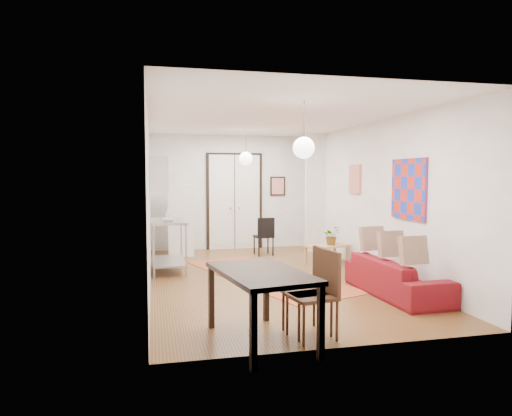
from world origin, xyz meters
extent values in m
plane|color=brown|center=(0.00, 0.00, 0.00)|extent=(7.00, 7.00, 0.00)
cube|color=white|center=(0.00, 0.00, 2.90)|extent=(4.20, 7.00, 0.02)
cube|color=white|center=(0.00, 3.50, 1.45)|extent=(4.20, 0.02, 2.90)
cube|color=white|center=(0.00, -3.50, 1.45)|extent=(4.20, 0.02, 2.90)
cube|color=white|center=(-2.10, 0.00, 1.45)|extent=(0.02, 7.00, 2.90)
cube|color=white|center=(2.10, 0.00, 1.45)|extent=(0.02, 7.00, 2.90)
cube|color=white|center=(0.00, 3.46, 1.20)|extent=(1.44, 0.06, 2.50)
cube|color=white|center=(1.85, 2.55, 1.45)|extent=(0.50, 0.10, 2.90)
cube|color=silver|center=(-1.92, 1.50, 1.90)|extent=(0.35, 1.00, 0.70)
cube|color=red|center=(2.08, -1.25, 1.65)|extent=(0.05, 1.00, 1.00)
cube|color=beige|center=(2.08, 0.80, 1.80)|extent=(0.05, 0.50, 0.60)
cube|color=red|center=(1.15, 3.47, 1.60)|extent=(0.40, 0.03, 0.50)
cube|color=brown|center=(-2.07, 2.00, 1.95)|extent=(0.03, 0.44, 0.54)
sphere|color=silver|center=(0.00, 2.00, 2.25)|extent=(0.30, 0.30, 0.30)
cylinder|color=black|center=(0.00, 2.00, 2.65)|extent=(0.01, 0.01, 0.50)
sphere|color=silver|center=(0.00, -2.00, 2.25)|extent=(0.30, 0.30, 0.30)
cylinder|color=black|center=(0.00, -2.00, 2.65)|extent=(0.01, 0.01, 0.50)
cube|color=#C56231|center=(0.01, 0.14, 0.00)|extent=(2.68, 4.20, 0.01)
imported|color=maroon|center=(1.65, -1.65, 0.29)|extent=(0.85, 2.02, 0.58)
cube|color=tan|center=(1.55, 1.00, 0.38)|extent=(1.03, 0.78, 0.04)
cube|color=tan|center=(1.15, 0.80, 0.18)|extent=(0.06, 0.06, 0.36)
cube|color=tan|center=(1.96, 0.80, 0.18)|extent=(0.06, 0.06, 0.36)
cube|color=tan|center=(1.15, 1.21, 0.18)|extent=(0.06, 0.06, 0.36)
cube|color=tan|center=(1.96, 1.21, 0.18)|extent=(0.06, 0.06, 0.36)
imported|color=#33642D|center=(1.65, 1.00, 0.60)|extent=(0.41, 0.44, 0.39)
cube|color=#AAAEAF|center=(-1.75, 1.00, 0.99)|extent=(0.67, 1.32, 0.04)
cube|color=#AAAEAF|center=(-1.75, 1.00, 0.20)|extent=(0.63, 1.28, 0.03)
cylinder|color=#AAAEAF|center=(-2.04, 0.38, 0.49)|extent=(0.04, 0.04, 0.99)
cylinder|color=#AAAEAF|center=(-1.46, 0.38, 0.49)|extent=(0.04, 0.04, 0.99)
cylinder|color=#AAAEAF|center=(-2.04, 1.62, 0.49)|extent=(0.04, 0.04, 0.99)
cylinder|color=#AAAEAF|center=(-1.46, 1.62, 0.49)|extent=(0.04, 0.04, 0.99)
imported|color=silver|center=(-1.75, 0.70, 1.04)|extent=(0.24, 0.24, 0.06)
imported|color=teal|center=(-1.75, 1.25, 1.11)|extent=(0.10, 0.10, 0.21)
cube|color=white|center=(-1.39, 2.80, 0.83)|extent=(0.63, 0.63, 1.66)
cube|color=black|center=(-0.88, -3.15, 0.79)|extent=(1.08, 1.59, 0.05)
cube|color=black|center=(-1.25, -3.83, 0.38)|extent=(0.07, 0.07, 0.76)
cube|color=black|center=(-0.51, -3.83, 0.38)|extent=(0.07, 0.07, 0.76)
cube|color=black|center=(-1.25, -2.47, 0.38)|extent=(0.07, 0.07, 0.76)
cube|color=black|center=(-0.51, -2.47, 0.38)|extent=(0.07, 0.07, 0.76)
cube|color=#3A2312|center=(-0.28, -2.99, 0.48)|extent=(0.55, 0.54, 0.04)
cube|color=#3A2312|center=(-0.28, -2.77, 0.76)|extent=(0.12, 0.46, 0.50)
cylinder|color=#3A2312|center=(-0.48, -3.20, 0.24)|extent=(0.03, 0.03, 0.48)
cylinder|color=#3A2312|center=(-0.08, -3.20, 0.24)|extent=(0.03, 0.03, 0.48)
cylinder|color=#3A2312|center=(-0.48, -2.78, 0.24)|extent=(0.03, 0.03, 0.48)
cylinder|color=#3A2312|center=(-0.08, -2.78, 0.24)|extent=(0.03, 0.03, 0.48)
cube|color=#3A2312|center=(-0.28, -3.15, 0.48)|extent=(0.55, 0.54, 0.04)
cube|color=#3A2312|center=(-0.28, -2.93, 0.76)|extent=(0.12, 0.46, 0.50)
cylinder|color=#3A2312|center=(-0.48, -3.36, 0.24)|extent=(0.03, 0.03, 0.48)
cylinder|color=#3A2312|center=(-0.08, -3.36, 0.24)|extent=(0.03, 0.03, 0.48)
cylinder|color=#3A2312|center=(-0.48, -2.94, 0.24)|extent=(0.03, 0.03, 0.48)
cylinder|color=#3A2312|center=(-0.08, -2.94, 0.24)|extent=(0.03, 0.03, 0.48)
cube|color=black|center=(0.50, 2.38, 0.44)|extent=(0.45, 0.45, 0.04)
cube|color=black|center=(0.50, 2.57, 0.68)|extent=(0.41, 0.08, 0.44)
cylinder|color=black|center=(0.33, 2.21, 0.22)|extent=(0.03, 0.03, 0.44)
cylinder|color=black|center=(0.68, 2.21, 0.22)|extent=(0.03, 0.03, 0.44)
cylinder|color=black|center=(0.33, 2.56, 0.22)|extent=(0.03, 0.03, 0.44)
cylinder|color=black|center=(0.68, 2.56, 0.22)|extent=(0.03, 0.03, 0.44)
camera|label=1|loc=(-2.04, -8.01, 1.86)|focal=32.00mm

